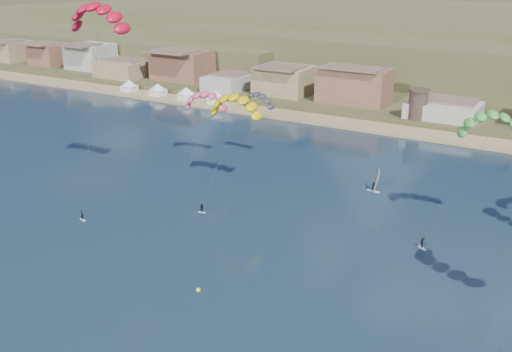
# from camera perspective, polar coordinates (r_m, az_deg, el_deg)

# --- Properties ---
(ground) EXTENTS (2400.00, 2400.00, 0.00)m
(ground) POSITION_cam_1_polar(r_m,az_deg,el_deg) (81.57, -11.72, -13.46)
(ground) COLOR black
(ground) RESTS_ON ground
(beach) EXTENTS (2200.00, 12.00, 0.90)m
(beach) POSITION_cam_1_polar(r_m,az_deg,el_deg) (168.16, 12.84, 4.46)
(beach) COLOR tan
(beach) RESTS_ON ground
(town) EXTENTS (400.00, 24.00, 12.00)m
(town) POSITION_cam_1_polar(r_m,az_deg,el_deg) (195.57, 3.20, 9.46)
(town) COLOR beige
(town) RESTS_ON ground
(watchtower) EXTENTS (5.82, 5.82, 8.60)m
(watchtower) POSITION_cam_1_polar(r_m,az_deg,el_deg) (172.83, 15.41, 6.76)
(watchtower) COLOR #47382D
(watchtower) RESTS_ON ground
(beach_tents) EXTENTS (43.40, 6.40, 5.00)m
(beach_tents) POSITION_cam_1_polar(r_m,az_deg,el_deg) (202.50, -8.22, 8.42)
(beach_tents) COLOR white
(beach_tents) RESTS_ON ground
(kitesurfer_red) EXTENTS (13.97, 18.82, 39.39)m
(kitesurfer_red) POSITION_cam_1_polar(r_m,az_deg,el_deg) (118.03, -15.08, 15.03)
(kitesurfer_red) COLOR silver
(kitesurfer_red) RESTS_ON ground
(kitesurfer_yellow) EXTENTS (11.85, 17.37, 22.84)m
(kitesurfer_yellow) POSITION_cam_1_polar(r_m,az_deg,el_deg) (117.00, -2.03, 7.16)
(kitesurfer_yellow) COLOR silver
(kitesurfer_yellow) RESTS_ON ground
(kitesurfer_green) EXTENTS (12.80, 15.36, 23.67)m
(kitesurfer_green) POSITION_cam_1_polar(r_m,az_deg,el_deg) (103.32, 21.77, 4.97)
(kitesurfer_green) COLOR silver
(kitesurfer_green) RESTS_ON ground
(distant_kite_pink) EXTENTS (11.18, 7.67, 18.26)m
(distant_kite_pink) POSITION_cam_1_polar(r_m,az_deg,el_deg) (136.34, -4.93, 7.57)
(distant_kite_pink) COLOR #262626
(distant_kite_pink) RESTS_ON ground
(distant_kite_dark) EXTENTS (8.46, 5.68, 17.83)m
(distant_kite_dark) POSITION_cam_1_polar(r_m,az_deg,el_deg) (135.90, 0.21, 7.65)
(distant_kite_dark) COLOR #262626
(distant_kite_dark) RESTS_ON ground
(windsurfer) EXTENTS (2.72, 2.99, 4.68)m
(windsurfer) POSITION_cam_1_polar(r_m,az_deg,el_deg) (122.27, 11.42, -0.83)
(windsurfer) COLOR silver
(windsurfer) RESTS_ON ground
(buoy) EXTENTS (0.71, 0.71, 0.71)m
(buoy) POSITION_cam_1_polar(r_m,az_deg,el_deg) (86.33, -5.61, -10.94)
(buoy) COLOR yellow
(buoy) RESTS_ON ground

